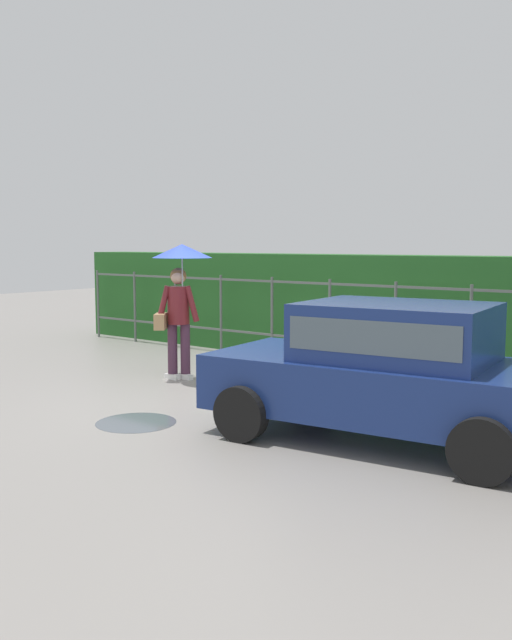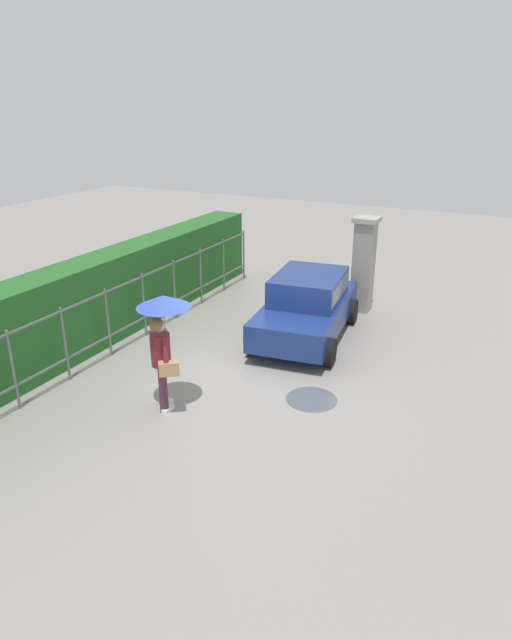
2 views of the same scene
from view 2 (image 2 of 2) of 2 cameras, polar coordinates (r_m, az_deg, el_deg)
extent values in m
plane|color=gray|center=(10.74, -1.38, -6.44)|extent=(40.00, 40.00, 0.00)
cube|color=navy|center=(12.54, 5.20, 0.64)|extent=(3.87, 2.06, 0.60)
cube|color=navy|center=(12.47, 5.47, 3.45)|extent=(2.06, 1.65, 0.60)
cube|color=#4C5B66|center=(12.47, 5.48, 3.53)|extent=(1.91, 1.66, 0.33)
cylinder|color=black|center=(11.35, 7.63, -3.33)|extent=(0.62, 0.25, 0.60)
cylinder|color=black|center=(11.77, -0.37, -2.19)|extent=(0.62, 0.25, 0.60)
cylinder|color=black|center=(13.62, 9.94, 0.88)|extent=(0.62, 0.25, 0.60)
cylinder|color=black|center=(13.97, 3.16, 1.72)|extent=(0.62, 0.25, 0.60)
cube|color=red|center=(14.10, 9.34, 3.49)|extent=(0.08, 0.21, 0.16)
cube|color=red|center=(14.32, 5.01, 3.98)|extent=(0.08, 0.21, 0.16)
cylinder|color=#47283D|center=(9.89, -9.59, -6.58)|extent=(0.15, 0.15, 0.86)
cylinder|color=#47283D|center=(9.72, -9.56, -7.13)|extent=(0.15, 0.15, 0.86)
cube|color=white|center=(10.08, -9.11, -8.51)|extent=(0.26, 0.10, 0.08)
cube|color=white|center=(9.91, -9.07, -9.09)|extent=(0.26, 0.10, 0.08)
cylinder|color=maroon|center=(9.48, -9.85, -3.03)|extent=(0.34, 0.34, 0.58)
sphere|color=#DBAD89|center=(9.31, -10.01, -0.62)|extent=(0.22, 0.22, 0.22)
sphere|color=olive|center=(9.31, -10.20, -0.52)|extent=(0.25, 0.25, 0.25)
cylinder|color=maroon|center=(9.67, -9.41, -2.30)|extent=(0.23, 0.21, 0.56)
cylinder|color=maroon|center=(9.27, -9.34, -3.39)|extent=(0.23, 0.21, 0.56)
cylinder|color=#B2B2B7|center=(9.42, -9.38, -0.88)|extent=(0.02, 0.02, 0.77)
cone|color=blue|center=(9.25, -9.56, 1.92)|extent=(0.91, 0.91, 0.21)
cube|color=tan|center=(9.35, -8.98, -4.97)|extent=(0.33, 0.37, 0.24)
cube|color=gray|center=(14.28, 11.03, 5.38)|extent=(0.48, 0.48, 2.30)
cube|color=#9E998E|center=(14.00, 11.39, 10.14)|extent=(0.60, 0.60, 0.12)
cylinder|color=#59605B|center=(10.41, -23.79, -4.79)|extent=(0.05, 0.05, 1.50)
cylinder|color=#59605B|center=(11.12, -19.11, -2.40)|extent=(0.05, 0.05, 1.50)
cylinder|color=#59605B|center=(11.92, -15.04, -0.30)|extent=(0.05, 0.05, 1.50)
cylinder|color=#59605B|center=(12.79, -11.50, 1.53)|extent=(0.05, 0.05, 1.50)
cylinder|color=#59605B|center=(13.71, -8.42, 3.11)|extent=(0.05, 0.05, 1.50)
cylinder|color=#59605B|center=(14.68, -5.73, 4.48)|extent=(0.05, 0.05, 1.50)
cylinder|color=#59605B|center=(15.68, -3.37, 5.68)|extent=(0.05, 0.05, 1.50)
cylinder|color=#59605B|center=(16.70, -1.28, 6.72)|extent=(0.05, 0.05, 1.50)
cube|color=#59605B|center=(11.70, -15.35, 2.75)|extent=(12.19, 0.03, 0.04)
cube|color=#59605B|center=(12.04, -14.90, -1.62)|extent=(12.19, 0.03, 0.04)
cube|color=#235B23|center=(12.36, -17.83, 1.16)|extent=(13.19, 0.90, 1.90)
cylinder|color=#4C545B|center=(10.21, 5.76, -8.14)|extent=(0.95, 0.95, 0.00)
camera|label=1|loc=(14.78, 34.95, 6.21)|focal=38.38mm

